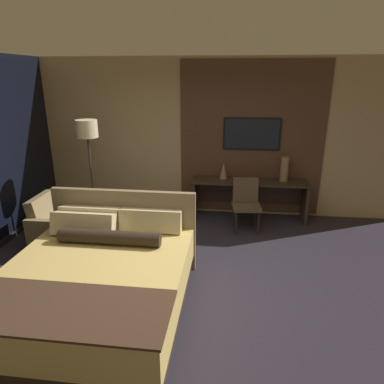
{
  "coord_description": "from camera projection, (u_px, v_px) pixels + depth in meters",
  "views": [
    {
      "loc": [
        0.51,
        -3.56,
        2.48
      ],
      "look_at": [
        -0.04,
        0.89,
        0.95
      ],
      "focal_mm": 32.0,
      "sensor_mm": 36.0,
      "label": 1
    }
  ],
  "objects": [
    {
      "name": "ground_plane",
      "position": [
        186.0,
        288.0,
        4.21
      ],
      "size": [
        16.0,
        16.0,
        0.0
      ],
      "primitive_type": "plane",
      "color": "#28232D"
    },
    {
      "name": "wall_back_tv_panel",
      "position": [
        212.0,
        139.0,
        6.18
      ],
      "size": [
        7.2,
        0.09,
        2.8
      ],
      "color": "tan",
      "rests_on": "ground_plane"
    },
    {
      "name": "bed",
      "position": [
        98.0,
        282.0,
        3.72
      ],
      "size": [
        1.91,
        2.17,
        1.08
      ],
      "color": "#33281E",
      "rests_on": "ground_plane"
    },
    {
      "name": "desk",
      "position": [
        249.0,
        192.0,
        6.14
      ],
      "size": [
        2.03,
        0.48,
        0.72
      ],
      "color": "#2D2319",
      "rests_on": "ground_plane"
    },
    {
      "name": "tv",
      "position": [
        252.0,
        134.0,
        5.99
      ],
      "size": [
        1.0,
        0.04,
        0.56
      ],
      "color": "black"
    },
    {
      "name": "desk_chair",
      "position": [
        246.0,
        200.0,
        5.71
      ],
      "size": [
        0.5,
        0.5,
        0.87
      ],
      "rotation": [
        0.0,
        0.0,
        0.11
      ],
      "color": "#4C3D2D",
      "rests_on": "ground_plane"
    },
    {
      "name": "armchair_by_window",
      "position": [
        65.0,
        228.0,
        5.24
      ],
      "size": [
        0.86,
        0.87,
        0.79
      ],
      "rotation": [
        0.0,
        0.0,
        1.59
      ],
      "color": "olive",
      "rests_on": "ground_plane"
    },
    {
      "name": "floor_lamp",
      "position": [
        88.0,
        138.0,
        5.48
      ],
      "size": [
        0.34,
        0.34,
        1.82
      ],
      "color": "#282623",
      "rests_on": "ground_plane"
    },
    {
      "name": "vase_tall",
      "position": [
        284.0,
        169.0,
        5.96
      ],
      "size": [
        0.14,
        0.14,
        0.43
      ],
      "color": "#846647",
      "rests_on": "desk"
    },
    {
      "name": "vase_short",
      "position": [
        223.0,
        171.0,
        6.13
      ],
      "size": [
        0.15,
        0.15,
        0.28
      ],
      "color": "#846647",
      "rests_on": "desk"
    },
    {
      "name": "book",
      "position": [
        248.0,
        180.0,
        6.02
      ],
      "size": [
        0.26,
        0.21,
        0.03
      ],
      "color": "navy",
      "rests_on": "desk"
    }
  ]
}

